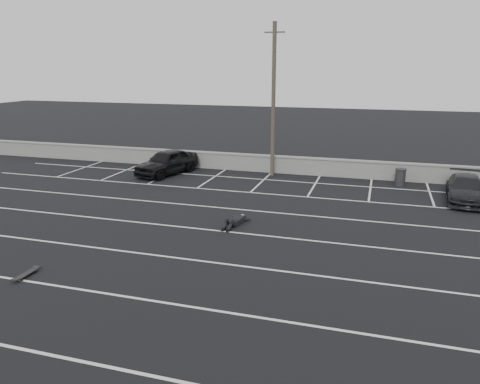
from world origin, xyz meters
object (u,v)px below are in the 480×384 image
(utility_pole, at_px, (273,100))
(person, at_px, (238,218))
(car_right, at_px, (466,189))
(trash_bin, at_px, (400,177))
(car_left, at_px, (167,162))
(skateboard, at_px, (26,274))

(utility_pole, distance_m, person, 9.99)
(car_right, xyz_separation_m, trash_bin, (-2.97, 2.33, -0.14))
(car_left, bearing_deg, trash_bin, 22.02)
(utility_pole, relative_size, skateboard, 10.06)
(car_right, relative_size, utility_pole, 0.48)
(trash_bin, xyz_separation_m, person, (-6.73, -8.73, -0.24))
(utility_pole, bearing_deg, person, -86.15)
(car_right, relative_size, trash_bin, 4.54)
(car_left, relative_size, car_right, 1.04)
(trash_bin, relative_size, skateboard, 1.07)
(car_left, height_order, skateboard, car_left)
(car_left, xyz_separation_m, car_right, (16.51, -1.08, -0.14))
(car_left, bearing_deg, car_right, 13.00)
(trash_bin, bearing_deg, person, -127.62)
(car_left, bearing_deg, person, -30.91)
(trash_bin, distance_m, person, 11.02)
(car_right, height_order, skateboard, car_right)
(trash_bin, bearing_deg, skateboard, -126.56)
(car_left, relative_size, skateboard, 5.05)
(car_left, relative_size, trash_bin, 4.74)
(skateboard, bearing_deg, car_right, 42.23)
(car_right, relative_size, person, 1.73)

